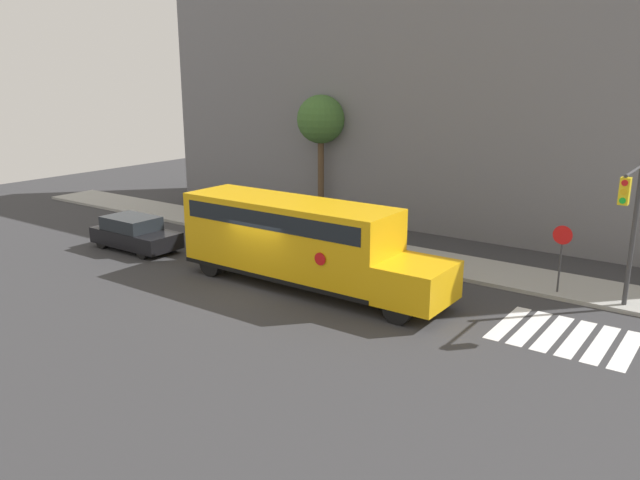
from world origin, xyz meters
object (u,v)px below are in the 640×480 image
(school_bus, at_px, (299,239))
(stop_sign, at_px, (561,250))
(tree_near_sidewalk, at_px, (321,121))
(parked_car, at_px, (135,233))
(traffic_light, at_px, (631,216))

(school_bus, xyz_separation_m, stop_sign, (8.22, 4.54, -0.11))
(stop_sign, distance_m, tree_near_sidewalk, 15.34)
(parked_car, height_order, tree_near_sidewalk, tree_near_sidewalk)
(school_bus, distance_m, traffic_light, 11.18)
(tree_near_sidewalk, bearing_deg, school_bus, -58.55)
(parked_car, bearing_deg, stop_sign, 15.75)
(parked_car, distance_m, stop_sign, 18.06)
(school_bus, relative_size, traffic_light, 2.08)
(parked_car, relative_size, tree_near_sidewalk, 0.64)
(stop_sign, xyz_separation_m, tree_near_sidewalk, (-14.05, 4.99, 3.60))
(tree_near_sidewalk, bearing_deg, parked_car, -108.47)
(stop_sign, bearing_deg, parked_car, -164.25)
(stop_sign, bearing_deg, traffic_light, -21.19)
(school_bus, relative_size, tree_near_sidewalk, 1.61)
(school_bus, distance_m, parked_car, 9.20)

